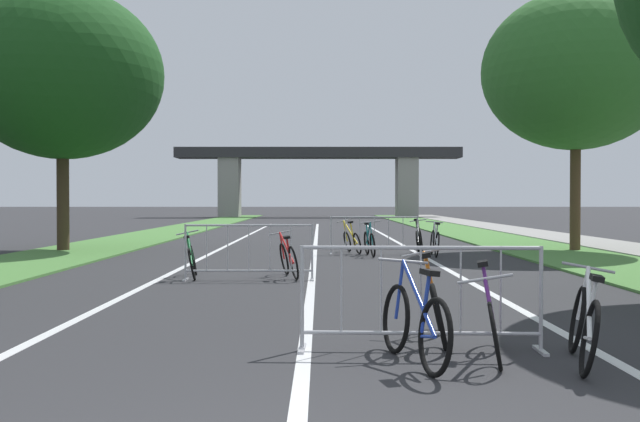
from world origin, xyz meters
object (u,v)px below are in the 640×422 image
object	(u,v)px
bicycle_black_3	(420,240)
bicycle_purple_8	(494,321)
crowd_barrier_second	(250,252)
bicycle_teal_9	(370,243)
bicycle_red_0	(289,259)
bicycle_white_5	(585,325)
bicycle_blue_6	(415,324)
bicycle_yellow_4	(353,241)
bicycle_green_1	(193,260)
tree_right_pine_near	(577,71)
bicycle_orange_7	(437,306)
crowd_barrier_nearest	(422,299)
bicycle_silver_2	(436,242)
crowd_barrier_third	(375,236)
tree_left_cypress_far	(63,74)

from	to	relation	value
bicycle_black_3	bicycle_purple_8	distance (m)	13.48
crowd_barrier_second	bicycle_teal_9	world-z (taller)	crowd_barrier_second
bicycle_red_0	bicycle_white_5	world-z (taller)	bicycle_white_5
bicycle_black_3	bicycle_blue_6	bearing A→B (deg)	-86.04
bicycle_yellow_4	bicycle_green_1	bearing A→B (deg)	-130.85
tree_right_pine_near	bicycle_orange_7	world-z (taller)	tree_right_pine_near
crowd_barrier_nearest	bicycle_black_3	world-z (taller)	crowd_barrier_nearest
bicycle_red_0	bicycle_white_5	size ratio (longest dim) A/B	0.96
bicycle_blue_6	bicycle_orange_7	size ratio (longest dim) A/B	0.96
bicycle_black_3	bicycle_yellow_4	distance (m)	1.88
bicycle_orange_7	bicycle_teal_9	bearing A→B (deg)	96.13
crowd_barrier_nearest	bicycle_red_0	size ratio (longest dim) A/B	1.53
bicycle_silver_2	bicycle_white_5	world-z (taller)	bicycle_silver_2
crowd_barrier_third	bicycle_white_5	xyz separation A→B (m)	(0.91, -13.26, -0.15)
bicycle_green_1	bicycle_blue_6	size ratio (longest dim) A/B	0.98
bicycle_yellow_4	bicycle_white_5	xyz separation A→B (m)	(1.50, -13.81, 0.02)
tree_right_pine_near	bicycle_yellow_4	bearing A→B (deg)	-174.30
bicycle_red_0	bicycle_green_1	xyz separation A→B (m)	(-1.85, -0.06, -0.01)
crowd_barrier_third	bicycle_purple_8	size ratio (longest dim) A/B	1.54
tree_right_pine_near	bicycle_blue_6	distance (m)	16.57
bicycle_blue_6	bicycle_purple_8	world-z (taller)	bicycle_blue_6
crowd_barrier_third	bicycle_blue_6	xyz separation A→B (m)	(-0.62, -13.22, -0.15)
crowd_barrier_nearest	bicycle_silver_2	bearing A→B (deg)	80.34
bicycle_black_3	bicycle_purple_8	size ratio (longest dim) A/B	1.04
bicycle_silver_2	bicycle_black_3	xyz separation A→B (m)	(-0.28, 0.97, -0.01)
crowd_barrier_third	bicycle_yellow_4	bearing A→B (deg)	137.00
bicycle_silver_2	bicycle_black_3	bearing A→B (deg)	108.77
crowd_barrier_second	tree_left_cypress_far	bearing A→B (deg)	129.23
bicycle_yellow_4	bicycle_teal_9	bearing A→B (deg)	-81.13
tree_right_pine_near	bicycle_purple_8	bearing A→B (deg)	-112.15
bicycle_red_0	bicycle_orange_7	xyz separation A→B (m)	(1.84, -6.27, 0.01)
tree_right_pine_near	bicycle_purple_8	distance (m)	16.08
crowd_barrier_third	bicycle_yellow_4	xyz separation A→B (m)	(-0.59, 0.55, -0.17)
tree_left_cypress_far	bicycle_red_0	xyz separation A→B (m)	(6.86, -7.06, -4.77)
bicycle_orange_7	bicycle_teal_9	size ratio (longest dim) A/B	1.07
tree_right_pine_near	bicycle_white_5	xyz separation A→B (m)	(-5.02, -14.46, -4.87)
crowd_barrier_second	bicycle_teal_9	size ratio (longest dim) A/B	1.52
tree_right_pine_near	bicycle_blue_6	size ratio (longest dim) A/B	4.60
tree_left_cypress_far	crowd_barrier_nearest	size ratio (longest dim) A/B	3.12
crowd_barrier_nearest	bicycle_green_1	bearing A→B (deg)	117.27
tree_left_cypress_far	crowd_barrier_nearest	world-z (taller)	tree_left_cypress_far
crowd_barrier_third	bicycle_yellow_4	world-z (taller)	crowd_barrier_third
crowd_barrier_nearest	bicycle_orange_7	world-z (taller)	crowd_barrier_nearest
tree_right_pine_near	crowd_barrier_nearest	xyz separation A→B (m)	(-6.41, -13.84, -4.72)
bicycle_blue_6	bicycle_orange_7	distance (m)	1.14
bicycle_yellow_4	bicycle_purple_8	world-z (taller)	bicycle_yellow_4
bicycle_yellow_4	bicycle_teal_9	xyz separation A→B (m)	(0.42, -1.03, 0.01)
crowd_barrier_third	crowd_barrier_nearest	bearing A→B (deg)	-92.20
tree_left_cypress_far	bicycle_green_1	xyz separation A→B (m)	(5.00, -7.12, -4.78)
bicycle_purple_8	bicycle_blue_6	bearing A→B (deg)	28.37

